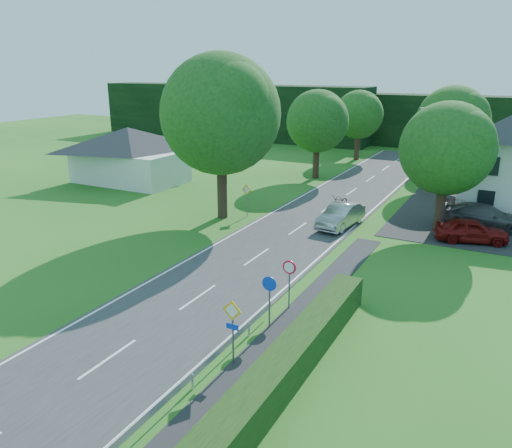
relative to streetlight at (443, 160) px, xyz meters
The scene contains 25 objects.
road 13.59m from the streetlight, 128.88° to the right, with size 7.00×80.00×0.04m, color #313134.
parking_pad 6.65m from the streetlight, 37.30° to the left, with size 14.00×16.00×0.04m, color #262628.
line_edge_left 15.73m from the streetlight, 138.52° to the right, with size 0.12×80.00×0.01m, color white.
line_edge_right 11.95m from the streetlight, 115.70° to the right, with size 0.12×80.00×0.01m, color white.
line_centre 13.58m from the streetlight, 128.88° to the right, with size 0.12×80.00×0.01m, color white, non-canonical shape.
tree_main 15.35m from the streetlight, 156.89° to the right, with size 9.40×9.40×11.64m, color #154817, non-canonical shape.
tree_left_far 16.45m from the streetlight, 142.56° to the left, with size 7.00×7.00×8.58m, color #154817, non-canonical shape.
tree_right_far 12.05m from the streetlight, 95.06° to the left, with size 7.40×7.40×9.09m, color #154817, non-canonical shape.
tree_left_back 25.34m from the streetlight, 119.73° to the left, with size 6.60×6.60×8.07m, color #154817, non-canonical shape.
tree_right_back 20.12m from the streetlight, 95.89° to the left, with size 6.20×6.20×7.56m, color #154817, non-canonical shape.
tree_right_mid 2.05m from the streetlight, 77.66° to the right, with size 7.00×7.00×8.58m, color #154817, non-canonical shape.
treeline_left 48.22m from the streetlight, 138.42° to the left, with size 44.00×6.00×8.00m, color black.
treeline_right 36.01m from the streetlight, 90.10° to the left, with size 30.00×5.00×7.00m, color black.
bungalow_left 28.12m from the streetlight, behind, with size 11.00×6.50×5.20m.
streetlight is the anchor object (origin of this frame).
sign_priority_right 22.50m from the streetlight, 99.70° to the right, with size 0.78×0.09×2.59m.
sign_roundabout 19.59m from the streetlight, 101.19° to the right, with size 0.64×0.08×2.37m.
sign_speed_limit 17.64m from the streetlight, 102.46° to the right, with size 0.64×0.11×2.37m.
sign_priority_left 13.80m from the streetlight, 158.22° to the right, with size 0.78×0.09×2.44m.
moving_car 7.94m from the streetlight, 143.24° to the right, with size 1.66×4.75×1.56m, color #A6A5A9.
motorcycle 8.19m from the streetlight, behind, with size 0.75×2.14×1.13m, color black.
parked_car_red 5.62m from the streetlight, 52.33° to the right, with size 1.77×4.39×1.50m, color maroon.
parked_car_silver_a 8.46m from the streetlight, 65.75° to the left, with size 1.53×4.40×1.45m, color #9D9DA1.
parked_car_grey 4.75m from the streetlight, ahead, with size 2.28×5.62×1.63m, color #4D4D52.
parasol 3.65m from the streetlight, ahead, with size 2.05×2.09×1.88m, color #AD0D1D.
Camera 1 is at (12.62, -5.88, 10.55)m, focal length 35.00 mm.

